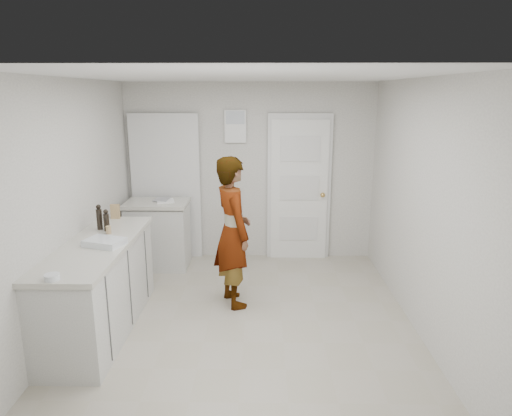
{
  "coord_description": "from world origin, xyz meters",
  "views": [
    {
      "loc": [
        0.18,
        -4.41,
        2.36
      ],
      "look_at": [
        0.11,
        0.4,
        1.13
      ],
      "focal_mm": 32.0,
      "sensor_mm": 36.0,
      "label": 1
    }
  ],
  "objects_px": {
    "oil_cruet_a": "(106,221)",
    "egg_bowl": "(52,277)",
    "baking_dish": "(105,242)",
    "spice_jar": "(109,230)",
    "cake_mix_box": "(115,211)",
    "person": "(233,232)",
    "oil_cruet_b": "(99,218)"
  },
  "relations": [
    {
      "from": "oil_cruet_a",
      "to": "egg_bowl",
      "type": "height_order",
      "value": "oil_cruet_a"
    },
    {
      "from": "baking_dish",
      "to": "oil_cruet_a",
      "type": "bearing_deg",
      "value": 106.01
    },
    {
      "from": "spice_jar",
      "to": "oil_cruet_a",
      "type": "xyz_separation_m",
      "value": [
        -0.05,
        0.1,
        0.07
      ]
    },
    {
      "from": "cake_mix_box",
      "to": "baking_dish",
      "type": "xyz_separation_m",
      "value": [
        0.2,
        -0.96,
        -0.06
      ]
    },
    {
      "from": "spice_jar",
      "to": "person",
      "type": "bearing_deg",
      "value": 14.0
    },
    {
      "from": "oil_cruet_a",
      "to": "oil_cruet_b",
      "type": "relative_size",
      "value": 0.86
    },
    {
      "from": "oil_cruet_a",
      "to": "oil_cruet_b",
      "type": "distance_m",
      "value": 0.11
    },
    {
      "from": "person",
      "to": "cake_mix_box",
      "type": "height_order",
      "value": "person"
    },
    {
      "from": "oil_cruet_b",
      "to": "baking_dish",
      "type": "height_order",
      "value": "oil_cruet_b"
    },
    {
      "from": "spice_jar",
      "to": "oil_cruet_b",
      "type": "relative_size",
      "value": 0.3
    },
    {
      "from": "oil_cruet_a",
      "to": "baking_dish",
      "type": "xyz_separation_m",
      "value": [
        0.14,
        -0.48,
        -0.08
      ]
    },
    {
      "from": "person",
      "to": "egg_bowl",
      "type": "xyz_separation_m",
      "value": [
        -1.32,
        -1.53,
        0.1
      ]
    },
    {
      "from": "spice_jar",
      "to": "oil_cruet_b",
      "type": "height_order",
      "value": "oil_cruet_b"
    },
    {
      "from": "spice_jar",
      "to": "egg_bowl",
      "type": "relative_size",
      "value": 0.68
    },
    {
      "from": "oil_cruet_b",
      "to": "egg_bowl",
      "type": "distance_m",
      "value": 1.37
    },
    {
      "from": "baking_dish",
      "to": "cake_mix_box",
      "type": "bearing_deg",
      "value": 101.69
    },
    {
      "from": "spice_jar",
      "to": "egg_bowl",
      "type": "height_order",
      "value": "spice_jar"
    },
    {
      "from": "person",
      "to": "spice_jar",
      "type": "relative_size",
      "value": 20.76
    },
    {
      "from": "egg_bowl",
      "to": "person",
      "type": "bearing_deg",
      "value": 49.1
    },
    {
      "from": "oil_cruet_b",
      "to": "egg_bowl",
      "type": "height_order",
      "value": "oil_cruet_b"
    },
    {
      "from": "person",
      "to": "oil_cruet_b",
      "type": "height_order",
      "value": "person"
    },
    {
      "from": "baking_dish",
      "to": "spice_jar",
      "type": "bearing_deg",
      "value": 102.83
    },
    {
      "from": "oil_cruet_b",
      "to": "egg_bowl",
      "type": "bearing_deg",
      "value": -86.06
    },
    {
      "from": "oil_cruet_b",
      "to": "cake_mix_box",
      "type": "bearing_deg",
      "value": 86.3
    },
    {
      "from": "oil_cruet_a",
      "to": "baking_dish",
      "type": "distance_m",
      "value": 0.5
    },
    {
      "from": "spice_jar",
      "to": "oil_cruet_b",
      "type": "xyz_separation_m",
      "value": [
        -0.14,
        0.15,
        0.09
      ]
    },
    {
      "from": "spice_jar",
      "to": "oil_cruet_b",
      "type": "bearing_deg",
      "value": 133.28
    },
    {
      "from": "person",
      "to": "spice_jar",
      "type": "height_order",
      "value": "person"
    },
    {
      "from": "spice_jar",
      "to": "egg_bowl",
      "type": "xyz_separation_m",
      "value": [
        -0.05,
        -1.21,
        -0.02
      ]
    },
    {
      "from": "cake_mix_box",
      "to": "spice_jar",
      "type": "height_order",
      "value": "cake_mix_box"
    },
    {
      "from": "person",
      "to": "cake_mix_box",
      "type": "relative_size",
      "value": 10.05
    },
    {
      "from": "person",
      "to": "egg_bowl",
      "type": "relative_size",
      "value": 14.21
    }
  ]
}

